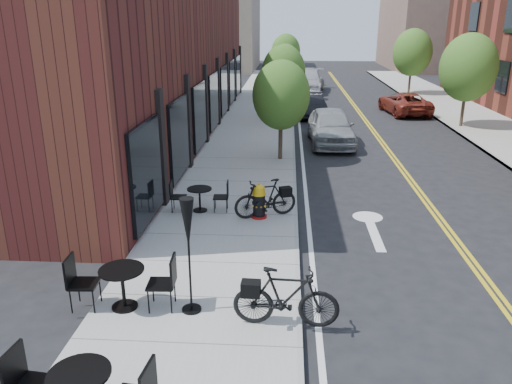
{
  "coord_description": "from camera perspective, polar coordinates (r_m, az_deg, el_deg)",
  "views": [
    {
      "loc": [
        -0.34,
        -10.08,
        5.33
      ],
      "look_at": [
        -1.13,
        2.37,
        1.0
      ],
      "focal_mm": 35.0,
      "sensor_mm": 36.0,
      "label": 1
    }
  ],
  "objects": [
    {
      "name": "bg_building_left",
      "position": [
        58.58,
        -4.08,
        18.77
      ],
      "size": [
        8.0,
        14.0,
        10.0
      ],
      "primitive_type": "cube",
      "color": "#726656",
      "rests_on": "ground"
    },
    {
      "name": "tree_near_d",
      "position": [
        43.15,
        3.43,
        15.73
      ],
      "size": [
        2.4,
        2.4,
        4.11
      ],
      "color": "#382B1E",
      "rests_on": "sidewalk_near"
    },
    {
      "name": "ground",
      "position": [
        11.4,
        4.99,
        -8.8
      ],
      "size": [
        120.0,
        120.0,
        0.0
      ],
      "primitive_type": "plane",
      "color": "black",
      "rests_on": "ground"
    },
    {
      "name": "building_near",
      "position": [
        24.92,
        -11.03,
        14.59
      ],
      "size": [
        5.0,
        28.0,
        7.0
      ],
      "primitive_type": "cube",
      "color": "#431715",
      "rests_on": "ground"
    },
    {
      "name": "tree_near_b",
      "position": [
        27.2,
        3.18,
        13.59
      ],
      "size": [
        2.3,
        2.3,
        3.98
      ],
      "color": "#382B1E",
      "rests_on": "sidewalk_near"
    },
    {
      "name": "tree_near_c",
      "position": [
        35.19,
        3.32,
        14.54
      ],
      "size": [
        2.1,
        2.1,
        3.67
      ],
      "color": "#382B1E",
      "rests_on": "sidewalk_near"
    },
    {
      "name": "parked_car_b",
      "position": [
        29.52,
        5.91,
        10.1
      ],
      "size": [
        2.1,
        4.66,
        1.48
      ],
      "primitive_type": "imported",
      "rotation": [
        0.0,
        0.0,
        0.12
      ],
      "color": "black",
      "rests_on": "ground"
    },
    {
      "name": "bistro_set_c",
      "position": [
        14.29,
        -6.46,
        -0.48
      ],
      "size": [
        1.64,
        0.74,
        0.88
      ],
      "rotation": [
        0.0,
        0.0,
        0.06
      ],
      "color": "black",
      "rests_on": "sidewalk_near"
    },
    {
      "name": "tree_far_c",
      "position": [
        39.18,
        17.45,
        14.97
      ],
      "size": [
        2.8,
        2.8,
        4.62
      ],
      "color": "#382B1E",
      "rests_on": "sidewalk_far"
    },
    {
      "name": "sidewalk_near",
      "position": [
        20.82,
        -1.04,
        4.48
      ],
      "size": [
        4.0,
        70.0,
        0.12
      ],
      "primitive_type": "cube",
      "color": "#9E9B93",
      "rests_on": "ground"
    },
    {
      "name": "bicycle_left",
      "position": [
        13.75,
        1.09,
        -0.72
      ],
      "size": [
        1.85,
        1.13,
        1.08
      ],
      "primitive_type": "imported",
      "rotation": [
        0.0,
        0.0,
        -1.19
      ],
      "color": "black",
      "rests_on": "sidewalk_near"
    },
    {
      "name": "fire_hydrant",
      "position": [
        13.72,
        0.35,
        -1.08
      ],
      "size": [
        0.57,
        0.57,
        0.99
      ],
      "rotation": [
        0.0,
        0.0,
        0.42
      ],
      "color": "maroon",
      "rests_on": "sidewalk_near"
    },
    {
      "name": "parked_car_far",
      "position": [
        31.26,
        16.58,
        9.73
      ],
      "size": [
        2.67,
        4.82,
        1.28
      ],
      "primitive_type": "imported",
      "rotation": [
        0.0,
        0.0,
        3.27
      ],
      "color": "maroon",
      "rests_on": "ground"
    },
    {
      "name": "bg_building_right",
      "position": [
        62.26,
        19.96,
        18.68
      ],
      "size": [
        10.0,
        16.0,
        12.0
      ],
      "primitive_type": "cube",
      "color": "brown",
      "rests_on": "ground"
    },
    {
      "name": "tree_far_b",
      "position": [
        27.66,
        23.11,
        12.95
      ],
      "size": [
        2.8,
        2.8,
        4.62
      ],
      "color": "#382B1E",
      "rests_on": "sidewalk_far"
    },
    {
      "name": "parked_car_c",
      "position": [
        39.43,
        5.95,
        12.48
      ],
      "size": [
        3.02,
        5.93,
        1.65
      ],
      "primitive_type": "imported",
      "rotation": [
        0.0,
        0.0,
        -0.13
      ],
      "color": "#AFB0B5",
      "rests_on": "ground"
    },
    {
      "name": "bistro_set_b",
      "position": [
        9.84,
        -15.01,
        -9.95
      ],
      "size": [
        1.97,
        0.89,
        1.06
      ],
      "rotation": [
        0.0,
        0.0,
        0.06
      ],
      "color": "black",
      "rests_on": "sidewalk_near"
    },
    {
      "name": "bicycle_right",
      "position": [
        9.0,
        3.45,
        -11.94
      ],
      "size": [
        1.92,
        0.62,
        1.14
      ],
      "primitive_type": "imported",
      "rotation": [
        0.0,
        0.0,
        1.53
      ],
      "color": "black",
      "rests_on": "sidewalk_near"
    },
    {
      "name": "tree_near_a",
      "position": [
        19.27,
        2.89,
        10.99
      ],
      "size": [
        2.2,
        2.2,
        3.81
      ],
      "color": "#382B1E",
      "rests_on": "sidewalk_near"
    },
    {
      "name": "parked_car_a",
      "position": [
        22.71,
        8.55,
        7.42
      ],
      "size": [
        2.05,
        4.75,
        1.6
      ],
      "primitive_type": "imported",
      "rotation": [
        0.0,
        0.0,
        0.03
      ],
      "color": "gray",
      "rests_on": "ground"
    },
    {
      "name": "patio_umbrella",
      "position": [
        9.02,
        -7.78,
        -4.53
      ],
      "size": [
        0.36,
        0.36,
        2.25
      ],
      "color": "black",
      "rests_on": "sidewalk_near"
    }
  ]
}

